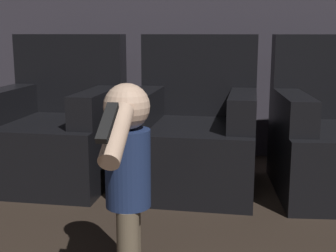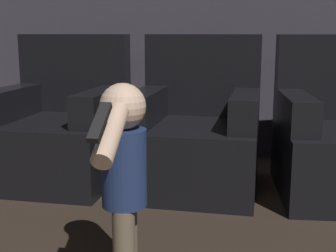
{
  "view_description": "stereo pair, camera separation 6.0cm",
  "coord_description": "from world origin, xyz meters",
  "views": [
    {
      "loc": [
        0.49,
        0.77,
        0.98
      ],
      "look_at": [
        0.18,
        3.04,
        0.52
      ],
      "focal_mm": 50.0,
      "sensor_mm": 36.0,
      "label": 1
    },
    {
      "loc": [
        0.55,
        0.78,
        0.98
      ],
      "look_at": [
        0.18,
        3.04,
        0.52
      ],
      "focal_mm": 50.0,
      "sensor_mm": 36.0,
      "label": 2
    }
  ],
  "objects": [
    {
      "name": "armchair_left",
      "position": [
        -0.66,
        3.69,
        0.33
      ],
      "size": [
        0.81,
        0.87,
        0.96
      ],
      "rotation": [
        0.0,
        0.0,
        -0.04
      ],
      "color": "black",
      "rests_on": "ground_plane"
    },
    {
      "name": "armchair_middle",
      "position": [
        0.25,
        3.69,
        0.33
      ],
      "size": [
        0.81,
        0.88,
        0.96
      ],
      "rotation": [
        0.0,
        0.0,
        -0.04
      ],
      "color": "black",
      "rests_on": "ground_plane"
    },
    {
      "name": "person_toddler",
      "position": [
        0.11,
        2.44,
        0.47
      ],
      "size": [
        0.17,
        0.55,
        0.79
      ],
      "rotation": [
        0.0,
        0.0,
        1.71
      ],
      "color": "brown",
      "rests_on": "ground_plane"
    }
  ]
}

